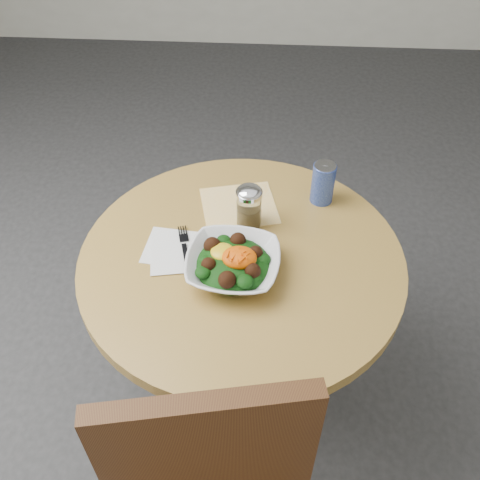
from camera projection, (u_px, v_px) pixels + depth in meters
The scene contains 8 objects.
ground at pixel (241, 394), 2.00m from camera, with size 6.00×6.00×0.00m, color #2A2A2C.
table at pixel (241, 300), 1.61m from camera, with size 0.90×0.90×0.75m.
cloth_napkin at pixel (239, 206), 1.62m from camera, with size 0.22×0.20×0.00m, color orange.
paper_napkins at pixel (174, 251), 1.48m from camera, with size 0.18×0.19×0.00m.
salad_bowl at pixel (233, 264), 1.40m from camera, with size 0.27×0.27×0.09m.
fork at pixel (185, 249), 1.48m from camera, with size 0.07×0.20×0.00m.
spice_shaker at pixel (249, 207), 1.52m from camera, with size 0.08×0.08×0.14m.
beverage_can at pixel (323, 183), 1.60m from camera, with size 0.07×0.07×0.13m.
Camera 1 is at (0.06, -1.02, 1.81)m, focal length 40.00 mm.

